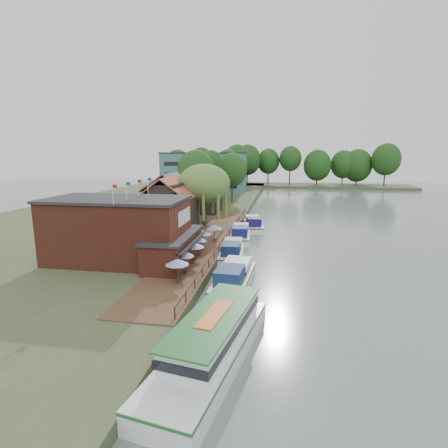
# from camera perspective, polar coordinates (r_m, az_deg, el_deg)

# --- Properties ---
(ground) EXTENTS (260.00, 260.00, 0.00)m
(ground) POSITION_cam_1_polar(r_m,az_deg,el_deg) (39.34, 5.76, -8.07)
(ground) COLOR #4E5B57
(ground) RESTS_ON ground
(land_bank) EXTENTS (50.00, 140.00, 1.00)m
(land_bank) POSITION_cam_1_polar(r_m,az_deg,el_deg) (79.91, -14.37, 2.10)
(land_bank) COLOR #384728
(land_bank) RESTS_ON ground
(quay_deck) EXTENTS (6.00, 50.00, 0.10)m
(quay_deck) POSITION_cam_1_polar(r_m,az_deg,el_deg) (49.61, -2.67, -2.59)
(quay_deck) COLOR #47301E
(quay_deck) RESTS_ON land_bank
(quay_rail) EXTENTS (0.20, 49.00, 1.00)m
(quay_rail) POSITION_cam_1_polar(r_m,az_deg,el_deg) (49.49, 0.51, -2.07)
(quay_rail) COLOR black
(quay_rail) RESTS_ON land_bank
(pub) EXTENTS (20.00, 11.00, 7.30)m
(pub) POSITION_cam_1_polar(r_m,az_deg,el_deg) (40.42, -14.41, -0.99)
(pub) COLOR maroon
(pub) RESTS_ON land_bank
(hotel_block) EXTENTS (25.40, 12.40, 12.30)m
(hotel_block) POSITION_cam_1_polar(r_m,az_deg,el_deg) (109.87, -3.21, 8.43)
(hotel_block) COLOR #38666B
(hotel_block) RESTS_ON land_bank
(cottage_a) EXTENTS (8.60, 7.60, 8.50)m
(cottage_a) POSITION_cam_1_polar(r_m,az_deg,el_deg) (54.42, -9.04, 3.06)
(cottage_a) COLOR black
(cottage_a) RESTS_ON land_bank
(cottage_b) EXTENTS (9.60, 8.60, 8.50)m
(cottage_b) POSITION_cam_1_polar(r_m,az_deg,el_deg) (64.76, -8.75, 4.42)
(cottage_b) COLOR beige
(cottage_b) RESTS_ON land_bank
(cottage_c) EXTENTS (7.60, 7.60, 8.50)m
(cottage_c) POSITION_cam_1_polar(r_m,az_deg,el_deg) (72.29, -3.49, 5.27)
(cottage_c) COLOR black
(cottage_c) RESTS_ON land_bank
(willow) EXTENTS (8.60, 8.60, 10.43)m
(willow) POSITION_cam_1_polar(r_m,az_deg,el_deg) (57.85, -3.25, 4.65)
(willow) COLOR #476B2D
(willow) RESTS_ON land_bank
(umbrella_0) EXTENTS (2.29, 2.29, 2.38)m
(umbrella_0) POSITION_cam_1_polar(r_m,az_deg,el_deg) (33.29, -7.63, -7.64)
(umbrella_0) COLOR navy
(umbrella_0) RESTS_ON quay_deck
(umbrella_1) EXTENTS (1.95, 1.95, 2.38)m
(umbrella_1) POSITION_cam_1_polar(r_m,az_deg,el_deg) (35.72, -6.40, -6.27)
(umbrella_1) COLOR #1E1B94
(umbrella_1) RESTS_ON quay_deck
(umbrella_2) EXTENTS (2.39, 2.39, 2.38)m
(umbrella_2) POSITION_cam_1_polar(r_m,az_deg,el_deg) (39.01, -4.94, -4.69)
(umbrella_2) COLOR #211B95
(umbrella_2) RESTS_ON quay_deck
(umbrella_3) EXTENTS (1.97, 1.97, 2.38)m
(umbrella_3) POSITION_cam_1_polar(r_m,az_deg,el_deg) (41.60, -4.16, -3.64)
(umbrella_3) COLOR navy
(umbrella_3) RESTS_ON quay_deck
(umbrella_4) EXTENTS (2.29, 2.29, 2.38)m
(umbrella_4) POSITION_cam_1_polar(r_m,az_deg,el_deg) (44.89, -3.55, -2.49)
(umbrella_4) COLOR navy
(umbrella_4) RESTS_ON quay_deck
(umbrella_5) EXTENTS (2.25, 2.25, 2.38)m
(umbrella_5) POSITION_cam_1_polar(r_m,az_deg,el_deg) (48.07, -1.55, -1.52)
(umbrella_5) COLOR navy
(umbrella_5) RESTS_ON quay_deck
(cruiser_0) EXTENTS (4.08, 10.99, 2.66)m
(cruiser_0) POSITION_cam_1_polar(r_m,az_deg,el_deg) (35.00, 1.60, -8.23)
(cruiser_0) COLOR silver
(cruiser_0) RESTS_ON ground
(cruiser_1) EXTENTS (3.84, 10.09, 2.40)m
(cruiser_1) POSITION_cam_1_polar(r_m,az_deg,el_deg) (44.38, 1.32, -4.09)
(cruiser_1) COLOR silver
(cruiser_1) RESTS_ON ground
(cruiser_2) EXTENTS (4.12, 10.43, 2.48)m
(cruiser_2) POSITION_cam_1_polar(r_m,az_deg,el_deg) (53.53, 2.67, -1.32)
(cruiser_2) COLOR silver
(cruiser_2) RESTS_ON ground
(cruiser_3) EXTENTS (4.88, 10.50, 2.46)m
(cruiser_3) POSITION_cam_1_polar(r_m,az_deg,el_deg) (61.07, 4.78, 0.26)
(cruiser_3) COLOR silver
(cruiser_3) RESTS_ON ground
(tour_boat) EXTENTS (6.44, 14.80, 3.13)m
(tour_boat) POSITION_cam_1_polar(r_m,az_deg,el_deg) (23.24, -2.16, -18.47)
(tour_boat) COLOR silver
(tour_boat) RESTS_ON ground
(swan) EXTENTS (0.44, 0.44, 0.44)m
(swan) POSITION_cam_1_polar(r_m,az_deg,el_deg) (27.53, -6.12, -16.61)
(swan) COLOR white
(swan) RESTS_ON ground
(bank_tree_0) EXTENTS (8.69, 8.69, 12.82)m
(bank_tree_0) POSITION_cam_1_polar(r_m,az_deg,el_deg) (81.68, -4.58, 7.50)
(bank_tree_0) COLOR #143811
(bank_tree_0) RESTS_ON land_bank
(bank_tree_1) EXTENTS (7.23, 7.23, 12.17)m
(bank_tree_1) POSITION_cam_1_polar(r_m,az_deg,el_deg) (86.72, 1.34, 7.56)
(bank_tree_1) COLOR #143811
(bank_tree_1) RESTS_ON land_bank
(bank_tree_2) EXTENTS (6.28, 6.28, 12.90)m
(bank_tree_2) POSITION_cam_1_polar(r_m,az_deg,el_deg) (97.68, -2.06, 8.22)
(bank_tree_2) COLOR #143811
(bank_tree_2) RESTS_ON land_bank
(bank_tree_3) EXTENTS (7.79, 7.79, 13.36)m
(bank_tree_3) POSITION_cam_1_polar(r_m,az_deg,el_deg) (118.00, 0.72, 8.93)
(bank_tree_3) COLOR #143811
(bank_tree_3) RESTS_ON land_bank
(bank_tree_4) EXTENTS (8.78, 8.78, 14.98)m
(bank_tree_4) POSITION_cam_1_polar(r_m,az_deg,el_deg) (122.91, 2.13, 9.40)
(bank_tree_4) COLOR #143811
(bank_tree_4) RESTS_ON land_bank
(bank_tree_5) EXTENTS (7.41, 7.41, 12.57)m
(bank_tree_5) POSITION_cam_1_polar(r_m,az_deg,el_deg) (133.87, 2.74, 9.06)
(bank_tree_5) COLOR #143811
(bank_tree_5) RESTS_ON land_bank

